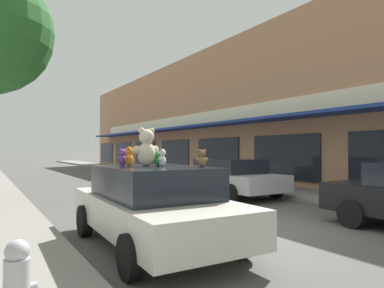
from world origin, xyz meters
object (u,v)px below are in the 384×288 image
(teddy_bear_green, at_px, (158,159))
(teddy_bear_white, at_px, (162,158))
(plush_art_car, at_px, (154,204))
(teddy_bear_purple, at_px, (123,157))
(teddy_bear_brown, at_px, (202,159))
(teddy_bear_orange, at_px, (129,156))
(parked_car_far_center, at_px, (230,176))
(teddy_bear_giant, at_px, (146,148))
(fire_hydrant, at_px, (17,284))
(teddy_bear_red, at_px, (157,159))

(teddy_bear_green, height_order, teddy_bear_white, teddy_bear_white)
(plush_art_car, xyz_separation_m, teddy_bear_purple, (-0.31, 0.75, 0.84))
(teddy_bear_brown, distance_m, teddy_bear_purple, 1.67)
(teddy_bear_orange, bearing_deg, parked_car_far_center, 159.69)
(teddy_bear_giant, distance_m, teddy_bear_white, 0.35)
(plush_art_car, bearing_deg, fire_hydrant, -135.23)
(teddy_bear_giant, distance_m, teddy_bear_orange, 0.49)
(teddy_bear_purple, relative_size, parked_car_far_center, 0.07)
(teddy_bear_white, bearing_deg, teddy_bear_orange, -98.57)
(teddy_bear_brown, height_order, teddy_bear_white, teddy_bear_white)
(teddy_bear_brown, height_order, teddy_bear_purple, teddy_bear_purple)
(teddy_bear_green, relative_size, teddy_bear_purple, 0.85)
(plush_art_car, bearing_deg, parked_car_far_center, 42.30)
(teddy_bear_purple, distance_m, parked_car_far_center, 6.78)
(teddy_bear_giant, distance_m, teddy_bear_red, 0.74)
(teddy_bear_brown, relative_size, teddy_bear_green, 1.13)
(fire_hydrant, bearing_deg, teddy_bear_giant, 45.93)
(plush_art_car, xyz_separation_m, teddy_bear_red, (0.40, 0.68, 0.79))
(teddy_bear_giant, bearing_deg, teddy_bear_brown, 132.46)
(teddy_bear_green, bearing_deg, plush_art_car, 92.16)
(teddy_bear_orange, distance_m, fire_hydrant, 3.71)
(teddy_bear_orange, distance_m, teddy_bear_red, 0.65)
(teddy_bear_red, height_order, teddy_bear_white, teddy_bear_white)
(fire_hydrant, bearing_deg, teddy_bear_green, 42.71)
(teddy_bear_red, bearing_deg, fire_hydrant, -15.81)
(fire_hydrant, bearing_deg, plush_art_car, 43.01)
(teddy_bear_brown, height_order, teddy_bear_red, teddy_bear_brown)
(teddy_bear_brown, distance_m, teddy_bear_white, 0.77)
(teddy_bear_purple, distance_m, fire_hydrant, 3.78)
(parked_car_far_center, relative_size, fire_hydrant, 5.59)
(teddy_bear_giant, xyz_separation_m, teddy_bear_green, (0.21, -0.07, -0.21))
(teddy_bear_red, xyz_separation_m, fire_hydrant, (-2.79, -2.91, -0.99))
(teddy_bear_orange, height_order, fire_hydrant, teddy_bear_orange)
(teddy_bear_orange, distance_m, parked_car_far_center, 6.80)
(teddy_bear_brown, xyz_separation_m, teddy_bear_red, (-0.24, 1.30, -0.04))
(teddy_bear_red, height_order, parked_car_far_center, teddy_bear_red)
(parked_car_far_center, bearing_deg, teddy_bear_purple, -146.07)
(teddy_bear_green, relative_size, fire_hydrant, 0.35)
(teddy_bear_white, xyz_separation_m, fire_hydrant, (-2.56, -2.22, -1.04))
(teddy_bear_giant, xyz_separation_m, teddy_bear_white, (0.24, -0.18, -0.19))
(fire_hydrant, bearing_deg, teddy_bear_brown, 27.93)
(teddy_bear_giant, height_order, teddy_bear_brown, teddy_bear_giant)
(teddy_bear_giant, relative_size, teddy_bear_orange, 1.95)
(teddy_bear_purple, bearing_deg, teddy_bear_red, 161.17)
(teddy_bear_brown, bearing_deg, parked_car_far_center, -113.67)
(teddy_bear_purple, xyz_separation_m, teddy_bear_white, (0.48, -0.76, -0.00))
(teddy_bear_giant, relative_size, teddy_bear_brown, 2.28)
(teddy_bear_green, bearing_deg, fire_hydrant, 98.01)
(teddy_bear_green, xyz_separation_m, teddy_bear_red, (0.27, 0.58, -0.02))
(teddy_bear_white, distance_m, fire_hydrant, 3.55)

